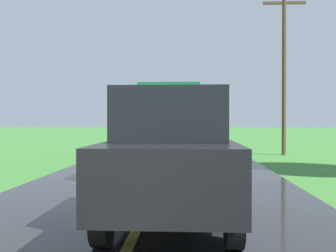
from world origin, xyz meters
TOP-DOWN VIEW (x-y plane):
  - banana_truck_near at (0.03, 10.75)m, footprint 2.38×5.82m
  - banana_truck_far at (-0.15, 20.25)m, footprint 2.38×5.81m
  - utility_pole_roadside at (5.13, 16.21)m, footprint 1.95×0.20m
  - following_car at (0.46, 3.96)m, footprint 1.74×4.10m

SIDE VIEW (x-z plane):
  - following_car at x=0.46m, z-range 0.11..2.03m
  - banana_truck_far at x=-0.15m, z-range 0.06..2.86m
  - banana_truck_near at x=0.03m, z-range 0.07..2.87m
  - utility_pole_roadside at x=5.13m, z-range 0.29..7.73m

